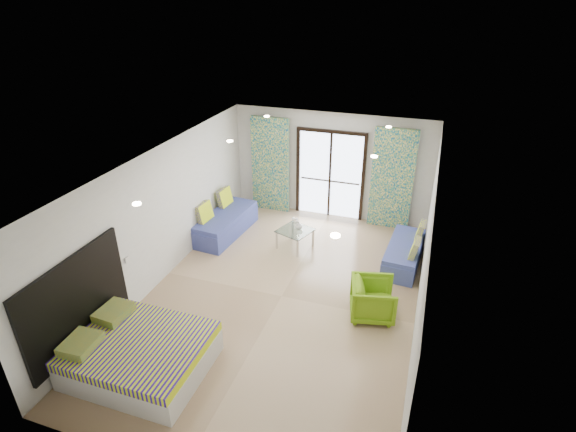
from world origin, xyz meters
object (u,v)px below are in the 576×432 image
(coffee_table, at_px, (295,232))
(daybed_left, at_px, (225,223))
(bed, at_px, (139,354))
(armchair, at_px, (373,298))
(daybed_right, at_px, (405,253))

(coffee_table, bearing_deg, daybed_left, 177.29)
(bed, bearing_deg, armchair, 37.04)
(daybed_left, relative_size, daybed_right, 1.13)
(bed, height_order, coffee_table, coffee_table)
(daybed_left, bearing_deg, armchair, -21.62)
(daybed_left, distance_m, armchair, 4.31)
(daybed_left, distance_m, daybed_right, 4.23)
(daybed_left, bearing_deg, bed, -76.63)
(daybed_right, height_order, coffee_table, daybed_right)
(coffee_table, bearing_deg, bed, -105.16)
(daybed_left, bearing_deg, coffee_table, 2.30)
(armchair, bearing_deg, daybed_right, -23.78)
(coffee_table, bearing_deg, armchair, -41.94)
(daybed_right, bearing_deg, coffee_table, -173.58)
(bed, xyz_separation_m, armchair, (3.21, 2.42, 0.10))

